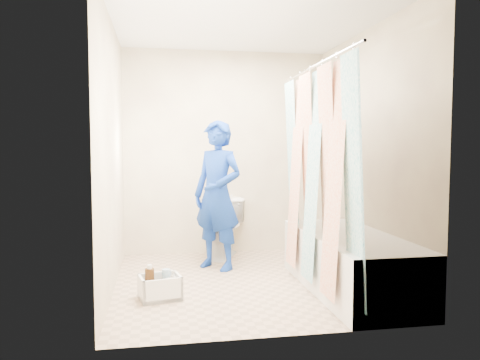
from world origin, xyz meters
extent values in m
plane|color=tan|center=(0.00, 0.00, 0.00)|extent=(2.60, 2.60, 0.00)
cube|color=silver|center=(0.00, 0.00, 2.40)|extent=(2.40, 2.60, 0.02)
cube|color=beige|center=(0.00, 1.30, 1.20)|extent=(2.40, 0.02, 2.40)
cube|color=beige|center=(0.00, -1.30, 1.20)|extent=(2.40, 0.02, 2.40)
cube|color=beige|center=(-1.20, 0.00, 1.20)|extent=(0.02, 2.60, 2.40)
cube|color=beige|center=(1.20, 0.00, 1.20)|extent=(0.02, 2.60, 2.40)
cube|color=silver|center=(0.85, -0.43, 0.25)|extent=(0.70, 1.75, 0.50)
cube|color=white|center=(0.85, -0.43, 0.46)|extent=(0.58, 1.63, 0.06)
cylinder|color=silver|center=(0.52, -0.43, 1.95)|extent=(0.02, 1.90, 0.02)
cube|color=white|center=(0.52, -0.43, 1.02)|extent=(0.06, 1.75, 1.80)
imported|color=white|center=(-0.08, 1.03, 0.33)|extent=(0.61, 0.75, 0.67)
cube|color=white|center=(-0.12, 0.94, 0.39)|extent=(0.45, 0.33, 0.03)
cylinder|color=black|center=(-0.07, 1.23, 0.64)|extent=(0.03, 0.03, 0.20)
cylinder|color=orange|center=(-0.07, 1.23, 0.75)|extent=(0.05, 0.05, 0.03)
cylinder|color=white|center=(0.05, 1.17, 0.62)|extent=(0.02, 0.02, 0.16)
imported|color=#0E0F8C|center=(-0.20, 0.54, 0.77)|extent=(0.66, 0.65, 1.54)
cube|color=white|center=(-0.80, -0.37, 0.02)|extent=(0.38, 0.33, 0.03)
cube|color=white|center=(-0.95, -0.40, 0.10)|extent=(0.08, 0.26, 0.20)
cube|color=white|center=(-0.65, -0.34, 0.10)|extent=(0.08, 0.26, 0.20)
cube|color=white|center=(-0.77, -0.49, 0.10)|extent=(0.33, 0.09, 0.20)
cube|color=white|center=(-0.82, -0.25, 0.10)|extent=(0.33, 0.09, 0.20)
cylinder|color=#40240C|center=(-0.88, -0.34, 0.14)|extent=(0.08, 0.08, 0.22)
cylinder|color=white|center=(-0.74, -0.30, 0.13)|extent=(0.07, 0.07, 0.20)
cylinder|color=#F3E7BE|center=(-0.76, -0.42, 0.10)|extent=(0.05, 0.05, 0.14)
cylinder|color=#40240C|center=(-0.86, -0.45, 0.07)|extent=(0.07, 0.07, 0.07)
cylinder|color=gold|center=(-0.86, -0.45, 0.11)|extent=(0.07, 0.07, 0.01)
imported|color=white|center=(-0.69, -0.39, 0.14)|extent=(0.13, 0.13, 0.21)
camera|label=1|loc=(-0.80, -4.25, 1.26)|focal=35.00mm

